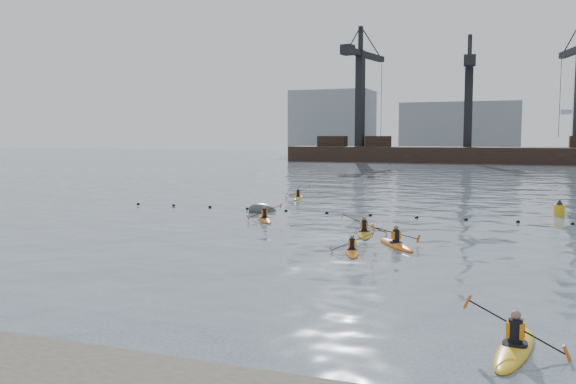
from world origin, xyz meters
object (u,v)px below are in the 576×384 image
Objects in this scene: kayaker_1 at (515,347)px; kayaker_3 at (364,233)px; kayaker_0 at (352,251)px; kayaker_4 at (396,244)px; mooring_buoy at (263,211)px; nav_buoy at (559,210)px; kayaker_5 at (298,198)px; kayaker_2 at (264,219)px.

kayaker_3 is at bearing 124.62° from kayaker_1.
kayaker_0 is 2.78m from kayaker_4.
nav_buoy is at bearing 14.08° from mooring_buoy.
kayaker_5 reaches higher than nav_buoy.
kayaker_3 is (-7.58, 15.77, -0.00)m from kayaker_1.
mooring_buoy is (0.65, -8.93, -0.10)m from kayaker_5.
kayaker_3 is 3.49m from kayaker_4.
kayaker_1 is 1.12× the size of kayaker_5.
kayaker_0 is 5.10m from kayaker_3.
kayaker_4 is 1.54× the size of mooring_buoy.
kayaker_4 is at bearing -68.27° from kayaker_5.
mooring_buoy is at bearing 125.74° from kayaker_3.
kayaker_4 is (1.51, 2.34, 0.02)m from kayaker_0.
kayaker_4 is 16.77m from nav_buoy.
kayaker_5 is at bearing 98.20° from kayaker_0.
kayaker_5 is 20.07m from nav_buoy.
mooring_buoy is at bearing 110.29° from kayaker_0.
nav_buoy is at bearing -151.94° from kayaker_4.
kayaker_2 is (-7.75, 8.25, 0.01)m from kayaker_0.
kayaker_0 is 0.80× the size of kayaker_1.
kayaker_4 reaches higher than kayaker_2.
kayaker_1 is 14.12m from kayaker_4.
kayaker_2 is 2.49× the size of nav_buoy.
kayaker_5 is (-11.80, 19.01, -0.01)m from kayaker_4.
mooring_buoy is at bearing -76.22° from kayaker_4.
nav_buoy reaches higher than mooring_buoy.
nav_buoy is (7.83, 14.83, 0.26)m from kayaker_4.
kayaker_0 is 12.74m from kayaker_1.
kayaker_1 is at bearing -84.70° from kayaker_2.
kayaker_2 reaches higher than mooring_buoy.
kayaker_1 is 1.68× the size of mooring_buoy.
kayaker_1 is at bearing -79.19° from kayaker_3.
kayaker_0 is at bearing -79.15° from kayaker_2.
kayaker_1 is 17.50m from kayaker_3.
kayaker_4 is (9.26, -5.91, 0.01)m from kayaker_2.
nav_buoy reaches higher than kayaker_2.
kayaker_3 is at bearing -69.58° from kayaker_5.
kayaker_5 is at bearing 68.64° from kayaker_2.
kayaker_4 is (-5.38, 13.06, -0.00)m from kayaker_1.
kayaker_1 reaches higher than kayaker_2.
kayaker_1 is (6.89, -10.72, 0.02)m from kayaker_0.
kayaker_3 reaches higher than kayaker_2.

